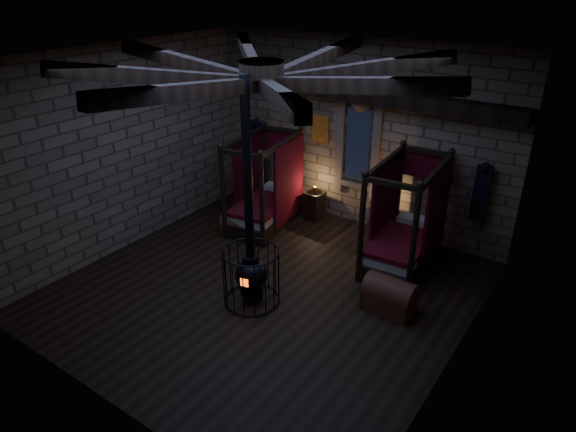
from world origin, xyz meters
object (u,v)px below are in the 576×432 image
Objects in this scene: trunk_left at (239,225)px; bed_left at (266,203)px; trunk_right at (390,296)px; stove at (251,272)px; bed_right at (404,240)px.

bed_left is at bearing 62.17° from trunk_left.
stove reaches higher than trunk_right.
stove is (-2.14, -1.18, 0.34)m from trunk_right.
bed_left is 0.87m from trunk_left.
bed_left reaches higher than trunk_left.
bed_right reaches higher than bed_left.
bed_left is at bearing 159.83° from trunk_right.
trunk_right is 0.22× the size of stove.
bed_right is (3.37, 0.13, 0.02)m from bed_left.
stove reaches higher than bed_left.
bed_right is 1.70m from trunk_right.
trunk_left is 4.01m from trunk_right.
bed_left is 3.37m from bed_right.
bed_left is 0.53× the size of stove.
trunk_left is at bearing 121.81° from stove.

